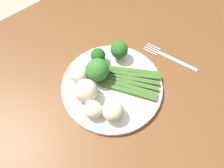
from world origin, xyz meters
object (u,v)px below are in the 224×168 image
(cauliflower_edge, at_px, (79,72))
(dining_table, at_px, (116,123))
(plate, at_px, (112,86))
(cauliflower_near_fork, at_px, (86,91))
(cauliflower_near_center, at_px, (93,110))
(broccoli_front, at_px, (98,56))
(broccoli_outer_edge, at_px, (98,70))
(cauliflower_back_right, at_px, (113,111))
(broccoli_back, at_px, (119,50))
(asparagus_bundle, at_px, (130,81))
(fork, at_px, (169,57))

(cauliflower_edge, bearing_deg, dining_table, -82.08)
(plate, relative_size, cauliflower_near_fork, 4.50)
(cauliflower_near_center, bearing_deg, broccoli_front, 46.61)
(broccoli_front, distance_m, cauliflower_near_center, 0.16)
(broccoli_outer_edge, relative_size, cauliflower_back_right, 1.37)
(plate, height_order, broccoli_back, broccoli_back)
(dining_table, relative_size, broccoli_outer_edge, 19.23)
(cauliflower_near_center, relative_size, cauliflower_edge, 0.85)
(dining_table, xyz_separation_m, broccoli_outer_edge, (0.02, 0.10, 0.16))
(asparagus_bundle, bearing_deg, broccoli_front, 155.82)
(broccoli_front, bearing_deg, asparagus_bundle, -78.62)
(plate, xyz_separation_m, asparagus_bundle, (0.04, -0.02, 0.01))
(broccoli_front, bearing_deg, broccoli_outer_edge, -128.94)
(broccoli_front, xyz_separation_m, broccoli_outer_edge, (-0.03, -0.04, 0.01))
(asparagus_bundle, distance_m, fork, 0.15)
(plate, height_order, fork, plate)
(broccoli_back, relative_size, cauliflower_back_right, 1.13)
(broccoli_front, xyz_separation_m, fork, (0.17, -0.12, -0.04))
(plate, distance_m, broccoli_back, 0.10)
(plate, bearing_deg, fork, -9.90)
(broccoli_back, bearing_deg, dining_table, -132.85)
(asparagus_bundle, relative_size, cauliflower_edge, 3.17)
(dining_table, bearing_deg, broccoli_front, 69.34)
(broccoli_outer_edge, distance_m, cauliflower_near_fork, 0.06)
(broccoli_front, height_order, broccoli_back, broccoli_back)
(dining_table, height_order, fork, fork)
(cauliflower_back_right, bearing_deg, asparagus_bundle, 24.15)
(broccoli_front, xyz_separation_m, cauliflower_near_center, (-0.11, -0.11, -0.01))
(cauliflower_near_fork, bearing_deg, broccoli_outer_edge, 22.17)
(broccoli_outer_edge, distance_m, cauliflower_back_right, 0.11)
(plate, xyz_separation_m, cauliflower_near_fork, (-0.07, 0.02, 0.04))
(cauliflower_edge, bearing_deg, broccoli_front, 6.55)
(cauliflower_back_right, height_order, cauliflower_edge, same)
(broccoli_back, bearing_deg, asparagus_bundle, -112.07)
(asparagus_bundle, relative_size, broccoli_front, 3.42)
(cauliflower_back_right, height_order, fork, cauliflower_back_right)
(broccoli_front, height_order, cauliflower_back_right, cauliflower_back_right)
(cauliflower_edge, bearing_deg, broccoli_back, -8.00)
(broccoli_back, bearing_deg, broccoli_front, 154.29)
(cauliflower_back_right, height_order, cauliflower_near_center, cauliflower_back_right)
(broccoli_outer_edge, xyz_separation_m, cauliflower_near_center, (-0.07, -0.07, -0.02))
(cauliflower_near_center, xyz_separation_m, fork, (0.28, -0.00, -0.04))
(asparagus_bundle, xyz_separation_m, cauliflower_near_center, (-0.13, -0.01, 0.02))
(broccoli_outer_edge, relative_size, cauliflower_near_center, 1.61)
(cauliflower_back_right, bearing_deg, dining_table, 19.59)
(dining_table, xyz_separation_m, plate, (0.03, 0.06, 0.11))
(broccoli_outer_edge, relative_size, broccoli_back, 1.22)
(cauliflower_near_fork, bearing_deg, cauliflower_edge, 71.66)
(asparagus_bundle, distance_m, cauliflower_back_right, 0.11)
(broccoli_back, height_order, cauliflower_near_center, broccoli_back)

